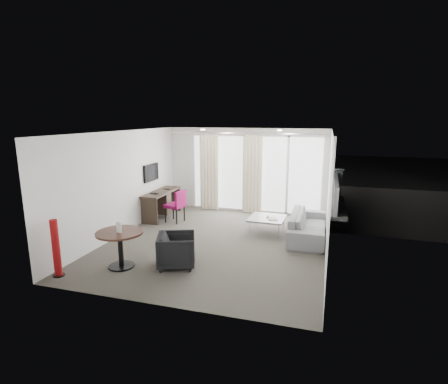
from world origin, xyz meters
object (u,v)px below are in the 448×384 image
(round_table, at_px, (121,249))
(tub_armchair, at_px, (177,250))
(rattan_chair_a, at_px, (269,189))
(rattan_chair_b, at_px, (320,191))
(coffee_table, at_px, (267,225))
(desk_chair, at_px, (175,206))
(desk, at_px, (162,204))
(red_lamp, at_px, (56,248))
(sofa, at_px, (308,225))

(round_table, relative_size, tub_armchair, 1.24)
(rattan_chair_a, bearing_deg, tub_armchair, -90.58)
(rattan_chair_a, bearing_deg, round_table, -99.27)
(tub_armchair, xyz_separation_m, rattan_chair_b, (2.60, 6.34, 0.08))
(rattan_chair_b, bearing_deg, tub_armchair, -115.53)
(coffee_table, distance_m, rattan_chair_b, 3.96)
(desk_chair, bearing_deg, tub_armchair, -53.96)
(desk_chair, relative_size, coffee_table, 1.04)
(desk_chair, distance_m, coffee_table, 2.69)
(desk, bearing_deg, red_lamp, -91.24)
(sofa, relative_size, rattan_chair_b, 2.59)
(red_lamp, distance_m, coffee_table, 4.94)
(desk_chair, height_order, round_table, desk_chair)
(red_lamp, xyz_separation_m, sofa, (4.37, 3.53, -0.24))
(coffee_table, height_order, sofa, sofa)
(sofa, bearing_deg, desk, 81.65)
(desk_chair, height_order, red_lamp, red_lamp)
(round_table, bearing_deg, rattan_chair_b, 61.39)
(round_table, bearing_deg, sofa, 39.34)
(rattan_chair_b, bearing_deg, sofa, -96.02)
(coffee_table, distance_m, rattan_chair_a, 3.36)
(desk, distance_m, coffee_table, 3.30)
(round_table, bearing_deg, rattan_chair_a, 72.77)
(desk, xyz_separation_m, sofa, (4.28, -0.63, -0.08))
(desk_chair, relative_size, rattan_chair_a, 1.01)
(sofa, bearing_deg, rattan_chair_a, 24.22)
(tub_armchair, relative_size, coffee_table, 0.83)
(round_table, distance_m, tub_armchair, 1.11)
(desk_chair, xyz_separation_m, sofa, (3.71, -0.28, -0.15))
(red_lamp, height_order, tub_armchair, red_lamp)
(desk, xyz_separation_m, red_lamp, (-0.09, -4.16, 0.16))
(rattan_chair_a, relative_size, rattan_chair_b, 1.11)
(sofa, height_order, rattan_chair_a, rattan_chair_a)
(tub_armchair, bearing_deg, desk, 10.04)
(red_lamp, bearing_deg, desk, 88.76)
(round_table, bearing_deg, coffee_table, 50.30)
(red_lamp, xyz_separation_m, coffee_table, (3.34, 3.62, -0.35))
(desk, bearing_deg, desk_chair, -31.04)
(desk_chair, height_order, coffee_table, desk_chair)
(desk_chair, relative_size, sofa, 0.43)
(red_lamp, distance_m, rattan_chair_a, 7.49)
(red_lamp, bearing_deg, rattan_chair_b, 58.31)
(red_lamp, bearing_deg, round_table, 37.38)
(tub_armchair, bearing_deg, desk_chair, 4.14)
(red_lamp, bearing_deg, tub_armchair, 27.97)
(sofa, distance_m, rattan_chair_b, 3.86)
(tub_armchair, relative_size, rattan_chair_b, 0.89)
(tub_armchair, relative_size, rattan_chair_a, 0.81)
(red_lamp, relative_size, rattan_chair_a, 1.20)
(desk, bearing_deg, coffee_table, -9.44)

